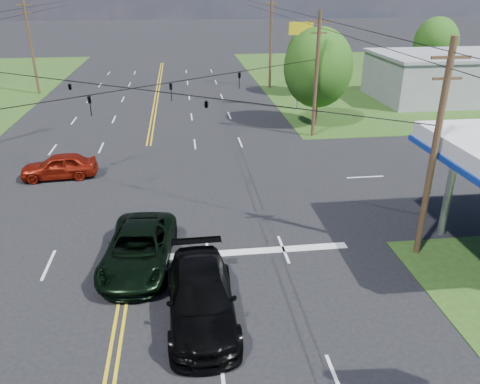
{
  "coord_description": "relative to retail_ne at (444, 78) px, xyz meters",
  "views": [
    {
      "loc": [
        2.66,
        -14.27,
        11.33
      ],
      "look_at": [
        5.22,
        6.0,
        2.14
      ],
      "focal_mm": 35.0,
      "sensor_mm": 36.0,
      "label": 1
    }
  ],
  "objects": [
    {
      "name": "ground",
      "position": [
        -30.0,
        -20.0,
        -2.2
      ],
      "size": [
        280.0,
        280.0,
        0.0
      ],
      "primitive_type": "plane",
      "color": "black",
      "rests_on": "ground"
    },
    {
      "name": "grass_ne",
      "position": [
        5.0,
        12.0,
        -2.2
      ],
      "size": [
        46.0,
        48.0,
        0.03
      ],
      "primitive_type": "cube",
      "color": "#2A4315",
      "rests_on": "ground"
    },
    {
      "name": "stop_bar",
      "position": [
        -25.0,
        -28.0,
        -2.2
      ],
      "size": [
        10.0,
        0.5,
        0.02
      ],
      "primitive_type": "cube",
      "color": "silver",
      "rests_on": "ground"
    },
    {
      "name": "retail_ne",
      "position": [
        0.0,
        0.0,
        0.0
      ],
      "size": [
        14.0,
        10.0,
        4.4
      ],
      "primitive_type": "cube",
      "color": "gray",
      "rests_on": "ground"
    },
    {
      "name": "pole_se",
      "position": [
        -17.0,
        -29.0,
        2.72
      ],
      "size": [
        1.6,
        0.28,
        9.5
      ],
      "color": "#3C2619",
      "rests_on": "ground"
    },
    {
      "name": "pole_ne",
      "position": [
        -17.0,
        -11.0,
        2.72
      ],
      "size": [
        1.6,
        0.28,
        9.5
      ],
      "color": "#3C2619",
      "rests_on": "ground"
    },
    {
      "name": "pole_left_far",
      "position": [
        -43.0,
        8.0,
        2.97
      ],
      "size": [
        1.6,
        0.28,
        10.0
      ],
      "color": "#3C2619",
      "rests_on": "ground"
    },
    {
      "name": "pole_right_far",
      "position": [
        -17.0,
        8.0,
        2.97
      ],
      "size": [
        1.6,
        0.28,
        10.0
      ],
      "color": "#3C2619",
      "rests_on": "ground"
    },
    {
      "name": "span_wire_signals",
      "position": [
        -30.0,
        -20.0,
        3.8
      ],
      "size": [
        26.0,
        18.0,
        1.13
      ],
      "color": "black",
      "rests_on": "ground"
    },
    {
      "name": "power_lines",
      "position": [
        -30.0,
        -22.0,
        6.4
      ],
      "size": [
        26.04,
        100.0,
        0.64
      ],
      "color": "black",
      "rests_on": "ground"
    },
    {
      "name": "tree_right_a",
      "position": [
        -16.0,
        -8.0,
        2.67
      ],
      "size": [
        5.7,
        5.7,
        8.18
      ],
      "color": "#3C2619",
      "rests_on": "ground"
    },
    {
      "name": "tree_right_b",
      "position": [
        -13.5,
        4.0,
        2.02
      ],
      "size": [
        4.94,
        4.94,
        7.09
      ],
      "color": "#3C2619",
      "rests_on": "ground"
    },
    {
      "name": "tree_far_r",
      "position": [
        4.0,
        10.0,
        2.34
      ],
      "size": [
        5.32,
        5.32,
        7.63
      ],
      "color": "#3C2619",
      "rests_on": "ground"
    },
    {
      "name": "pickup_dkgreen",
      "position": [
        -29.5,
        -28.5,
        -1.36
      ],
      "size": [
        3.36,
        6.28,
        1.68
      ],
      "primitive_type": "imported",
      "rotation": [
        0.0,
        0.0,
        -0.1
      ],
      "color": "black",
      "rests_on": "ground"
    },
    {
      "name": "suv_black",
      "position": [
        -27.0,
        -32.32,
        -1.32
      ],
      "size": [
        2.55,
        6.08,
        1.75
      ],
      "primitive_type": "imported",
      "rotation": [
        0.0,
        0.0,
        0.01
      ],
      "color": "black",
      "rests_on": "ground"
    },
    {
      "name": "sedan_red",
      "position": [
        -35.19,
        -17.62,
        -1.42
      ],
      "size": [
        4.73,
        2.19,
        1.57
      ],
      "primitive_type": "imported",
      "rotation": [
        0.0,
        0.0,
        -1.5
      ],
      "color": "maroon",
      "rests_on": "ground"
    },
    {
      "name": "sedan_far",
      "position": [
        -5.89,
        -15.06,
        -1.48
      ],
      "size": [
        5.03,
        2.12,
        1.45
      ],
      "primitive_type": "imported",
      "rotation": [
        0.0,
        0.0,
        -1.55
      ],
      "color": "silver",
      "rests_on": "ground"
    },
    {
      "name": "polesign_ne",
      "position": [
        -16.22,
        -2.5,
        4.11
      ],
      "size": [
        2.24,
        0.41,
        8.09
      ],
      "color": "#A5A5AA",
      "rests_on": "ground"
    }
  ]
}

